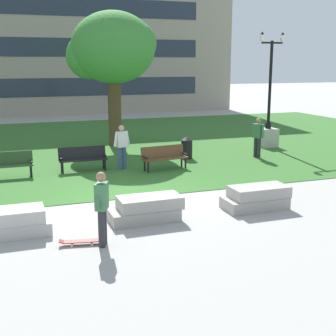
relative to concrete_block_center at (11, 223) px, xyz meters
The scene contains 16 objects.
ground_plane 3.94m from the concrete_block_center, 30.96° to the left, with size 140.00×140.00×0.00m, color #A3A09B.
grass_lawn 12.49m from the concrete_block_center, 74.35° to the left, with size 40.00×20.00×0.02m, color #336628.
concrete_block_center is the anchor object (origin of this frame).
concrete_block_left 3.38m from the concrete_block_center, ahead, with size 1.90×0.90×0.64m.
concrete_block_right 6.63m from the concrete_block_center, ahead, with size 1.85×0.90×0.64m.
person_skateboarder 2.48m from the concrete_block_center, 35.55° to the right, with size 0.43×0.58×1.71m.
skateboard 1.92m from the concrete_block_center, 38.54° to the right, with size 1.04×0.38×0.14m.
park_bench_near_left 7.91m from the concrete_block_center, 43.09° to the left, with size 1.85×0.76×0.90m.
park_bench_far_left 6.85m from the concrete_block_center, 65.96° to the left, with size 1.80×0.55×0.90m.
park_bench_far_right 6.07m from the concrete_block_center, 89.52° to the left, with size 1.80×0.53×0.90m.
lamp_post_left 14.86m from the concrete_block_center, 34.64° to the left, with size 1.32×0.80×5.44m.
tree_near_right 13.21m from the concrete_block_center, 65.28° to the left, with size 4.22×4.02×6.46m.
trash_bin 10.23m from the concrete_block_center, 43.74° to the left, with size 0.49×0.49×0.96m.
person_bystander_near_lawn 12.12m from the concrete_block_center, 31.13° to the left, with size 0.36×0.64×1.71m.
person_bystander_far_lawn 7.41m from the concrete_block_center, 54.66° to the left, with size 0.72×0.33×1.71m.
building_facade_distant 27.86m from the concrete_block_center, 77.76° to the left, with size 26.68×1.03×13.31m.
Camera 1 is at (-3.39, -13.28, 4.04)m, focal length 50.00 mm.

